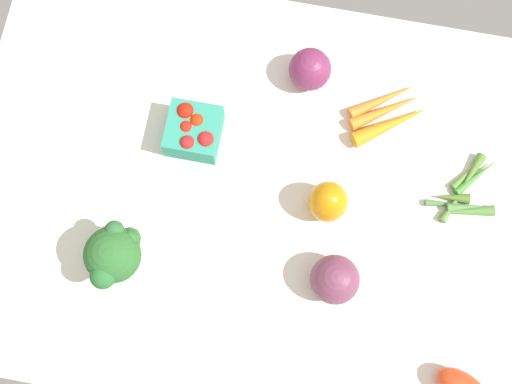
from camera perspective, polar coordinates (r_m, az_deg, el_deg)
The scene contains 8 objects.
tablecloth at distance 114.79cm, azimuth 0.00°, elevation -0.34°, with size 104.00×76.00×2.00cm, color silver.
okra_pile at distance 118.62cm, azimuth 17.79°, elevation -0.18°, with size 12.08×13.54×1.92cm.
berry_basket at distance 114.05cm, azimuth -5.49°, elevation 5.37°, with size 9.10×9.10×6.89cm.
carrot_bunch at distance 119.04cm, azimuth 11.50°, elevation 6.71°, with size 15.11×14.67×2.94cm.
red_onion_center at distance 108.07cm, azimuth 6.92°, elevation -7.62°, with size 8.22×8.22×8.22cm, color #743851.
bell_pepper_orange at distance 109.63cm, azimuth 6.29°, elevation -1.07°, with size 6.75×6.75×8.74cm, color orange.
red_onion_near_basket at distance 117.56cm, azimuth 4.75°, elevation 10.67°, with size 7.60×7.60×7.60cm, color #792A53.
broccoli_head at distance 107.18cm, azimuth -12.39°, elevation -5.37°, with size 9.24×11.04×11.80cm.
Camera 1 is at (4.67, -25.14, 112.90)cm, focal length 45.64 mm.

